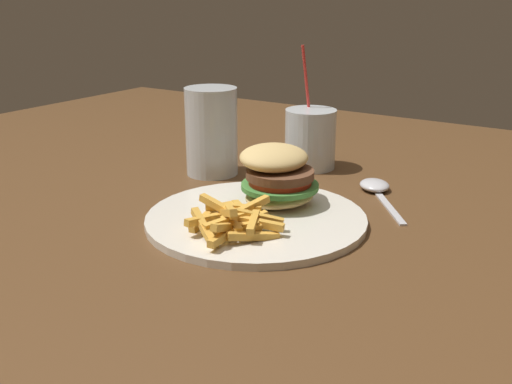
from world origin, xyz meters
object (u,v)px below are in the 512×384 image
object	(u,v)px
beer_glass	(212,132)
spoon	(376,187)
meal_plate_near	(264,201)
juice_glass	(310,141)

from	to	relation	value
beer_glass	spoon	distance (m)	0.28
meal_plate_near	beer_glass	xyz separation A→B (m)	(0.13, 0.18, 0.05)
beer_glass	juice_glass	bearing A→B (deg)	-44.63
juice_glass	beer_glass	bearing A→B (deg)	135.37
beer_glass	spoon	xyz separation A→B (m)	(0.06, -0.27, -0.06)
meal_plate_near	juice_glass	bearing A→B (deg)	14.29
beer_glass	spoon	size ratio (longest dim) A/B	0.92
meal_plate_near	juice_glass	xyz separation A→B (m)	(0.25, 0.06, 0.02)
meal_plate_near	juice_glass	world-z (taller)	juice_glass
meal_plate_near	spoon	bearing A→B (deg)	-24.28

